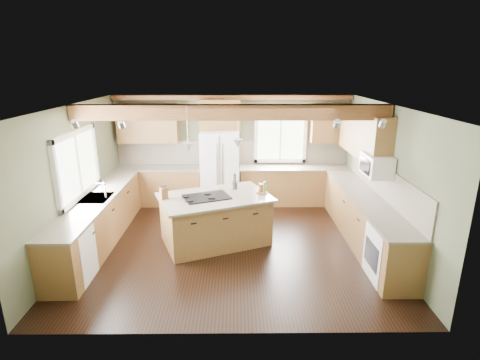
{
  "coord_description": "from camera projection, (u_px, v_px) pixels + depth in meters",
  "views": [
    {
      "loc": [
        0.09,
        -6.46,
        3.25
      ],
      "look_at": [
        0.15,
        0.3,
        1.17
      ],
      "focal_mm": 28.0,
      "sensor_mm": 36.0,
      "label": 1
    }
  ],
  "objects": [
    {
      "name": "faucet",
      "position": [
        105.0,
        191.0,
        6.84
      ],
      "size": [
        0.02,
        0.02,
        0.28
      ],
      "primitive_type": "cylinder",
      "color": "#B2B2B7",
      "rests_on": "sink"
    },
    {
      "name": "dishwasher",
      "position": [
        70.0,
        256.0,
        5.78
      ],
      "size": [
        0.6,
        0.6,
        0.84
      ],
      "primitive_type": "cube",
      "color": "white",
      "rests_on": "floor"
    },
    {
      "name": "cooktop",
      "position": [
        207.0,
        197.0,
        6.89
      ],
      "size": [
        0.95,
        0.8,
        0.02
      ],
      "primitive_type": "cube",
      "rotation": [
        0.0,
        0.0,
        0.38
      ],
      "color": "black",
      "rests_on": "island_top"
    },
    {
      "name": "bottle_tray",
      "position": [
        262.0,
        188.0,
        7.09
      ],
      "size": [
        0.33,
        0.33,
        0.22
      ],
      "primitive_type": null,
      "rotation": [
        0.0,
        0.0,
        0.66
      ],
      "color": "brown",
      "rests_on": "island_top"
    },
    {
      "name": "base_cab_back_right",
      "position": [
        294.0,
        186.0,
        9.11
      ],
      "size": [
        2.62,
        0.6,
        0.88
      ],
      "primitive_type": "cube",
      "color": "brown",
      "rests_on": "floor"
    },
    {
      "name": "wall_right",
      "position": [
        386.0,
        178.0,
        6.77
      ],
      "size": [
        0.0,
        5.0,
        5.0
      ],
      "primitive_type": "plane",
      "rotation": [
        1.57,
        0.0,
        -1.57
      ],
      "color": "#4B5139",
      "rests_on": "ground"
    },
    {
      "name": "counter_back_right",
      "position": [
        295.0,
        168.0,
        8.98
      ],
      "size": [
        2.66,
        0.64,
        0.04
      ],
      "primitive_type": "cube",
      "color": "#4F493A",
      "rests_on": "base_cab_back_right"
    },
    {
      "name": "backsplash_right",
      "position": [
        384.0,
        182.0,
        6.84
      ],
      "size": [
        0.03,
        3.7,
        0.58
      ],
      "primitive_type": "cube",
      "color": "brown",
      "rests_on": "wall_right"
    },
    {
      "name": "utensil_crock",
      "position": [
        235.0,
        185.0,
        7.36
      ],
      "size": [
        0.13,
        0.13,
        0.14
      ],
      "primitive_type": "cylinder",
      "rotation": [
        0.0,
        0.0,
        0.33
      ],
      "color": "#423C35",
      "rests_on": "island_top"
    },
    {
      "name": "base_cab_back_left",
      "position": [
        159.0,
        186.0,
        9.08
      ],
      "size": [
        2.02,
        0.6,
        0.88
      ],
      "primitive_type": "cube",
      "color": "brown",
      "rests_on": "floor"
    },
    {
      "name": "window_back",
      "position": [
        280.0,
        139.0,
        9.05
      ],
      "size": [
        1.1,
        0.04,
        1.0
      ],
      "primitive_type": "cube",
      "color": "white",
      "rests_on": "wall_back"
    },
    {
      "name": "ceiling_beam",
      "position": [
        231.0,
        112.0,
        6.5
      ],
      "size": [
        5.55,
        0.26,
        0.26
      ],
      "primitive_type": "cube",
      "color": "#512C17",
      "rests_on": "ceiling"
    },
    {
      "name": "pendant_right",
      "position": [
        238.0,
        144.0,
        6.84
      ],
      "size": [
        0.18,
        0.18,
        0.16
      ],
      "primitive_type": "cone",
      "rotation": [
        3.14,
        0.0,
        0.0
      ],
      "color": "#B2B2B7",
      "rests_on": "ceiling"
    },
    {
      "name": "upper_cab_right",
      "position": [
        364.0,
        134.0,
        7.44
      ],
      "size": [
        0.35,
        2.2,
        0.9
      ],
      "primitive_type": "cube",
      "color": "brown",
      "rests_on": "wall_right"
    },
    {
      "name": "wall_back",
      "position": [
        233.0,
        149.0,
        9.13
      ],
      "size": [
        5.6,
        0.0,
        5.6
      ],
      "primitive_type": "plane",
      "rotation": [
        1.57,
        0.0,
        0.0
      ],
      "color": "#4B5139",
      "rests_on": "ground"
    },
    {
      "name": "island",
      "position": [
        215.0,
        220.0,
        7.09
      ],
      "size": [
        2.16,
        1.76,
        0.88
      ],
      "primitive_type": "cube",
      "rotation": [
        0.0,
        0.0,
        0.38
      ],
      "color": "brown",
      "rests_on": "floor"
    },
    {
      "name": "sink",
      "position": [
        96.0,
        198.0,
        6.89
      ],
      "size": [
        0.5,
        0.65,
        0.03
      ],
      "primitive_type": "cube",
      "color": "#262628",
      "rests_on": "counter_left"
    },
    {
      "name": "wall_left",
      "position": [
        76.0,
        179.0,
        6.72
      ],
      "size": [
        0.0,
        5.0,
        5.0
      ],
      "primitive_type": "plane",
      "rotation": [
        1.57,
        0.0,
        1.57
      ],
      "color": "#4B5139",
      "rests_on": "ground"
    },
    {
      "name": "soffit_trim",
      "position": [
        233.0,
        97.0,
        8.67
      ],
      "size": [
        5.55,
        0.2,
        0.1
      ],
      "primitive_type": "cube",
      "color": "#512C17",
      "rests_on": "ceiling"
    },
    {
      "name": "microwave",
      "position": [
        376.0,
        165.0,
        6.64
      ],
      "size": [
        0.4,
        0.7,
        0.38
      ],
      "primitive_type": "cube",
      "color": "white",
      "rests_on": "wall_right"
    },
    {
      "name": "refrigerator",
      "position": [
        220.0,
        169.0,
        8.88
      ],
      "size": [
        0.9,
        0.74,
        1.8
      ],
      "primitive_type": "cube",
      "color": "white",
      "rests_on": "floor"
    },
    {
      "name": "counter_right",
      "position": [
        366.0,
        198.0,
        6.93
      ],
      "size": [
        0.64,
        3.74,
        0.04
      ],
      "primitive_type": "cube",
      "color": "#4F493A",
      "rests_on": "base_cab_right"
    },
    {
      "name": "counter_left",
      "position": [
        96.0,
        199.0,
        6.89
      ],
      "size": [
        0.64,
        3.74,
        0.04
      ],
      "primitive_type": "cube",
      "color": "#4F493A",
      "rests_on": "base_cab_left"
    },
    {
      "name": "pendant_left",
      "position": [
        188.0,
        148.0,
        6.5
      ],
      "size": [
        0.18,
        0.18,
        0.16
      ],
      "primitive_type": "cone",
      "rotation": [
        3.14,
        0.0,
        0.0
      ],
      "color": "#B2B2B7",
      "rests_on": "ceiling"
    },
    {
      "name": "upper_cab_back_corner",
      "position": [
        330.0,
        123.0,
        8.8
      ],
      "size": [
        0.9,
        0.35,
        0.9
      ],
      "primitive_type": "cube",
      "color": "brown",
      "rests_on": "wall_back"
    },
    {
      "name": "upper_cab_back_left",
      "position": [
        148.0,
        123.0,
        8.76
      ],
      "size": [
        1.4,
        0.35,
        0.9
      ],
      "primitive_type": "cube",
      "color": "brown",
      "rests_on": "wall_back"
    },
    {
      "name": "oven",
      "position": [
        391.0,
        254.0,
        5.82
      ],
      "size": [
        0.6,
        0.72,
        0.84
      ],
      "primitive_type": "cube",
      "color": "white",
      "rests_on": "floor"
    },
    {
      "name": "base_cab_right",
      "position": [
        364.0,
        221.0,
        7.06
      ],
      "size": [
        0.6,
        3.7,
        0.88
      ],
      "primitive_type": "cube",
      "color": "brown",
      "rests_on": "floor"
    },
    {
      "name": "counter_back_left",
      "position": [
        158.0,
        168.0,
        8.95
      ],
      "size": [
        2.06,
        0.64,
        0.04
      ],
      "primitive_type": "cube",
      "color": "#4F493A",
      "rests_on": "base_cab_back_left"
    },
    {
      "name": "upper_cab_over_fridge",
      "position": [
        220.0,
        115.0,
        8.71
      ],
      "size": [
        0.96,
        0.35,
        0.7
      ],
      "primitive_type": "cube",
      "color": "brown",
      "rests_on": "wall_back"
    },
    {
      "name": "window_left",
      "position": [
        76.0,
        164.0,
        6.69
      ],
      "size": [
        0.04,
        1.6,
        1.05
      ],
      "primitive_type": "cube",
      "color": "white",
      "rests_on": "wall_left"
    },
    {
      "name": "backsplash_back",
      "position": [
        233.0,
        152.0,
        9.15
      ],
      "size": [
        5.58,
        0.03,
        0.58
      ],
      "primitive_type": "cube",
      "color": "brown",
      "rests_on": "wall_back"
    },
    {
      "name": "floor",
      "position": [
        232.0,
        243.0,
        7.12
      ],
      "size": [
        5.6,
        5.6,
        0.0
      ],
      "primitive_type": "plane",
      "color": "black",
      "rests_on": "ground"
    },
    {
      "name": "island_top",
      "position": [
        215.0,
        197.0,
        6.95
      ],
      "size": [
        2.32,
        1.92,
        0.04
      ],
      "primitive_type": "cube",
      "rotation": [
        0.0,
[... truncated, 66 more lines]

